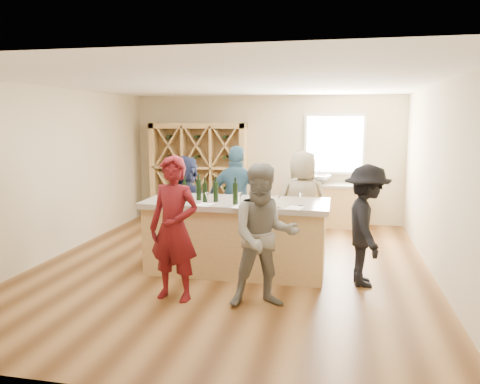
% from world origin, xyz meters
% --- Properties ---
extents(floor, '(6.00, 7.00, 0.10)m').
position_xyz_m(floor, '(0.00, 0.00, -0.05)').
color(floor, brown).
rests_on(floor, ground).
extents(ceiling, '(6.00, 7.00, 0.10)m').
position_xyz_m(ceiling, '(0.00, 0.00, 2.85)').
color(ceiling, white).
rests_on(ceiling, ground).
extents(wall_back, '(6.00, 0.10, 2.80)m').
position_xyz_m(wall_back, '(0.00, 3.55, 1.40)').
color(wall_back, '#C7B590').
rests_on(wall_back, ground).
extents(wall_front, '(6.00, 0.10, 2.80)m').
position_xyz_m(wall_front, '(0.00, -3.55, 1.40)').
color(wall_front, '#C7B590').
rests_on(wall_front, ground).
extents(wall_left, '(0.10, 7.00, 2.80)m').
position_xyz_m(wall_left, '(-3.05, 0.00, 1.40)').
color(wall_left, '#C7B590').
rests_on(wall_left, ground).
extents(wall_right, '(0.10, 7.00, 2.80)m').
position_xyz_m(wall_right, '(3.05, 0.00, 1.40)').
color(wall_right, '#C7B590').
rests_on(wall_right, ground).
extents(window_frame, '(1.30, 0.06, 1.30)m').
position_xyz_m(window_frame, '(1.50, 3.47, 1.75)').
color(window_frame, white).
rests_on(window_frame, wall_back).
extents(window_pane, '(1.18, 0.01, 1.18)m').
position_xyz_m(window_pane, '(1.50, 3.44, 1.75)').
color(window_pane, white).
rests_on(window_pane, wall_back).
extents(wine_rack, '(2.20, 0.45, 2.20)m').
position_xyz_m(wine_rack, '(-1.50, 3.27, 1.10)').
color(wine_rack, tan).
rests_on(wine_rack, floor).
extents(back_counter_base, '(1.60, 0.58, 0.86)m').
position_xyz_m(back_counter_base, '(1.40, 3.20, 0.43)').
color(back_counter_base, tan).
rests_on(back_counter_base, floor).
extents(back_counter_top, '(1.70, 0.62, 0.06)m').
position_xyz_m(back_counter_top, '(1.40, 3.20, 0.89)').
color(back_counter_top, gray).
rests_on(back_counter_top, back_counter_base).
extents(sink, '(0.54, 0.54, 0.19)m').
position_xyz_m(sink, '(1.20, 3.20, 1.01)').
color(sink, silver).
rests_on(sink, back_counter_top).
extents(faucet, '(0.02, 0.02, 0.30)m').
position_xyz_m(faucet, '(1.20, 3.38, 1.07)').
color(faucet, silver).
rests_on(faucet, back_counter_top).
extents(tasting_counter_base, '(2.60, 1.00, 1.00)m').
position_xyz_m(tasting_counter_base, '(0.13, -0.19, 0.50)').
color(tasting_counter_base, tan).
rests_on(tasting_counter_base, floor).
extents(tasting_counter_top, '(2.72, 1.12, 0.08)m').
position_xyz_m(tasting_counter_top, '(0.13, -0.19, 1.04)').
color(tasting_counter_top, gray).
rests_on(tasting_counter_top, tasting_counter_base).
extents(wine_bottle_a, '(0.09, 0.09, 0.27)m').
position_xyz_m(wine_bottle_a, '(-0.78, -0.34, 1.22)').
color(wine_bottle_a, black).
rests_on(wine_bottle_a, tasting_counter_top).
extents(wine_bottle_b, '(0.08, 0.08, 0.28)m').
position_xyz_m(wine_bottle_b, '(-0.59, -0.42, 1.22)').
color(wine_bottle_b, black).
rests_on(wine_bottle_b, tasting_counter_top).
extents(wine_bottle_c, '(0.08, 0.08, 0.31)m').
position_xyz_m(wine_bottle_c, '(-0.43, -0.25, 1.23)').
color(wine_bottle_c, black).
rests_on(wine_bottle_c, tasting_counter_top).
extents(wine_bottle_d, '(0.08, 0.08, 0.29)m').
position_xyz_m(wine_bottle_d, '(-0.28, -0.43, 1.22)').
color(wine_bottle_d, black).
rests_on(wine_bottle_d, tasting_counter_top).
extents(wine_bottle_e, '(0.08, 0.08, 0.29)m').
position_xyz_m(wine_bottle_e, '(-0.15, -0.35, 1.22)').
color(wine_bottle_e, black).
rests_on(wine_bottle_e, tasting_counter_top).
extents(wine_glass_a, '(0.08, 0.08, 0.18)m').
position_xyz_m(wine_glass_a, '(-0.18, -0.68, 1.17)').
color(wine_glass_a, white).
rests_on(wine_glass_a, tasting_counter_top).
extents(wine_glass_b, '(0.09, 0.09, 0.20)m').
position_xyz_m(wine_glass_b, '(0.28, -0.64, 1.18)').
color(wine_glass_b, white).
rests_on(wine_glass_b, tasting_counter_top).
extents(wine_glass_c, '(0.08, 0.08, 0.16)m').
position_xyz_m(wine_glass_c, '(0.81, -0.64, 1.16)').
color(wine_glass_c, white).
rests_on(wine_glass_c, tasting_counter_top).
extents(wine_glass_d, '(0.10, 0.10, 0.20)m').
position_xyz_m(wine_glass_d, '(0.54, -0.38, 1.18)').
color(wine_glass_d, white).
rests_on(wine_glass_d, tasting_counter_top).
extents(wine_glass_e, '(0.08, 0.08, 0.18)m').
position_xyz_m(wine_glass_e, '(1.09, -0.42, 1.17)').
color(wine_glass_e, white).
rests_on(wine_glass_e, tasting_counter_top).
extents(tasting_menu_a, '(0.24, 0.31, 0.00)m').
position_xyz_m(tasting_menu_a, '(-0.24, -0.61, 1.08)').
color(tasting_menu_a, white).
rests_on(tasting_menu_a, tasting_counter_top).
extents(tasting_menu_b, '(0.29, 0.36, 0.00)m').
position_xyz_m(tasting_menu_b, '(0.32, -0.64, 1.08)').
color(tasting_menu_b, white).
rests_on(tasting_menu_b, tasting_counter_top).
extents(tasting_menu_c, '(0.26, 0.32, 0.00)m').
position_xyz_m(tasting_menu_c, '(1.03, -0.61, 1.08)').
color(tasting_menu_c, white).
rests_on(tasting_menu_c, tasting_counter_top).
extents(person_near_left, '(0.74, 0.59, 1.83)m').
position_xyz_m(person_near_left, '(-0.40, -1.44, 0.92)').
color(person_near_left, '#590F14').
rests_on(person_near_left, floor).
extents(person_near_right, '(0.95, 0.70, 1.75)m').
position_xyz_m(person_near_right, '(0.74, -1.44, 0.88)').
color(person_near_right, slate).
rests_on(person_near_right, floor).
extents(person_server, '(0.61, 1.13, 1.67)m').
position_xyz_m(person_server, '(1.99, -0.40, 0.84)').
color(person_server, black).
rests_on(person_server, floor).
extents(person_far_mid, '(1.11, 0.62, 1.84)m').
position_xyz_m(person_far_mid, '(-0.06, 0.74, 0.92)').
color(person_far_mid, '#335972').
rests_on(person_far_mid, floor).
extents(person_far_right, '(0.98, 0.75, 1.78)m').
position_xyz_m(person_far_right, '(1.03, 0.74, 0.89)').
color(person_far_right, gray).
rests_on(person_far_right, floor).
extents(person_far_left, '(1.62, 1.23, 1.66)m').
position_xyz_m(person_far_left, '(-0.99, 0.82, 0.83)').
color(person_far_left, '#191E38').
rests_on(person_far_left, floor).
extents(wine_bottle_f, '(0.07, 0.07, 0.30)m').
position_xyz_m(wine_bottle_f, '(0.18, -0.49, 1.23)').
color(wine_bottle_f, black).
rests_on(wine_bottle_f, tasting_counter_top).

